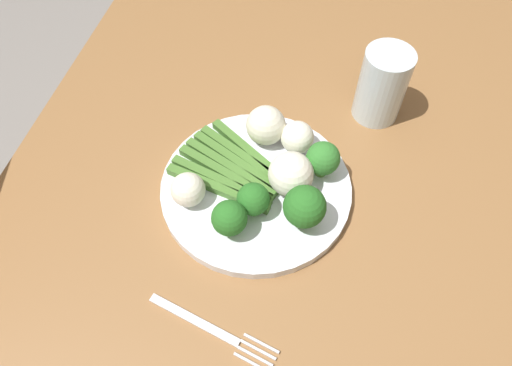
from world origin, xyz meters
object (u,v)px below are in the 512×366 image
cauliflower_back (291,174)px  water_glass (382,85)px  broccoli_left (253,199)px  cauliflower_back_right (266,125)px  broccoli_front_left (305,207)px  dining_table (292,237)px  cauliflower_right (297,137)px  broccoli_outer_edge (323,159)px  fork (213,330)px  broccoli_near_center (229,218)px  plate (256,188)px  asparagus_bundle (232,169)px  cauliflower_edge (188,190)px

cauliflower_back → water_glass: 0.21m
broccoli_left → cauliflower_back_right: (-0.13, -0.01, -0.00)m
broccoli_left → cauliflower_back: bearing=141.2°
broccoli_front_left → dining_table: bearing=-160.7°
dining_table → cauliflower_right: 0.16m
broccoli_outer_edge → fork: size_ratio=0.34×
broccoli_front_left → water_glass: size_ratio=0.58×
broccoli_outer_edge → broccoli_near_center: 0.15m
plate → dining_table: bearing=81.6°
asparagus_bundle → broccoli_left: broccoli_left is taller
fork → broccoli_outer_edge: bearing=84.3°
broccoli_outer_edge → fork: 0.26m
asparagus_bundle → cauliflower_edge: size_ratio=3.74×
cauliflower_edge → broccoli_near_center: bearing=62.0°
asparagus_bundle → broccoli_left: (0.06, 0.04, 0.02)m
broccoli_outer_edge → cauliflower_back_right: size_ratio=1.00×
fork → plate: bearing=102.9°
plate → cauliflower_back_right: 0.09m
asparagus_bundle → cauliflower_edge: 0.07m
plate → cauliflower_edge: size_ratio=5.69×
plate → cauliflower_back: cauliflower_back is taller
cauliflower_right → water_glass: (-0.11, 0.11, 0.02)m
dining_table → fork: bearing=-18.7°
broccoli_outer_edge → asparagus_bundle: bearing=-78.4°
broccoli_front_left → fork: bearing=-26.3°
dining_table → asparagus_bundle: 0.15m
broccoli_outer_edge → cauliflower_edge: bearing=-63.6°
asparagus_bundle → broccoli_front_left: 0.13m
broccoli_front_left → cauliflower_back_right: broccoli_front_left is taller
broccoli_left → cauliflower_back: cauliflower_back is taller
broccoli_near_center → fork: broccoli_near_center is taller
plate → fork: size_ratio=1.59×
fork → cauliflower_edge: bearing=130.1°
broccoli_front_left → cauliflower_right: bearing=-166.5°
broccoli_front_left → fork: size_ratio=0.40×
asparagus_bundle → cauliflower_edge: (0.06, -0.04, 0.02)m
dining_table → cauliflower_edge: 0.20m
cauliflower_edge → fork: 0.18m
cauliflower_edge → cauliflower_back: bearing=111.1°
cauliflower_back → cauliflower_back_right: size_ratio=1.07×
fork → water_glass: bearing=82.8°
asparagus_bundle → cauliflower_edge: cauliflower_edge is taller
dining_table → asparagus_bundle: asparagus_bundle is taller
broccoli_outer_edge → cauliflower_edge: broccoli_outer_edge is taller
asparagus_bundle → broccoli_left: size_ratio=3.29×
cauliflower_back → cauliflower_back_right: 0.09m
broccoli_near_center → cauliflower_back_right: bearing=175.8°
broccoli_near_center → cauliflower_edge: broccoli_near_center is taller
cauliflower_edge → fork: cauliflower_edge is taller
cauliflower_right → water_glass: size_ratio=0.41×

